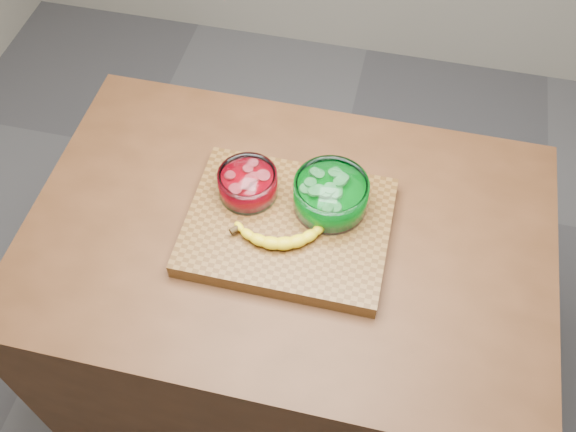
# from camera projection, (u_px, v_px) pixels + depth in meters

# --- Properties ---
(ground) EXTENTS (3.50, 3.50, 0.00)m
(ground) POSITION_uv_depth(u_px,v_px,m) (288.00, 379.00, 2.19)
(ground) COLOR #5C5C61
(ground) RESTS_ON ground
(counter) EXTENTS (1.20, 0.80, 0.90)m
(counter) POSITION_uv_depth(u_px,v_px,m) (288.00, 320.00, 1.82)
(counter) COLOR #522F18
(counter) RESTS_ON ground
(cutting_board) EXTENTS (0.45, 0.35, 0.04)m
(cutting_board) POSITION_uv_depth(u_px,v_px,m) (288.00, 226.00, 1.44)
(cutting_board) COLOR brown
(cutting_board) RESTS_ON counter
(bowl_red) EXTENTS (0.13, 0.13, 0.06)m
(bowl_red) POSITION_uv_depth(u_px,v_px,m) (248.00, 184.00, 1.45)
(bowl_red) COLOR white
(bowl_red) RESTS_ON cutting_board
(bowl_green) EXTENTS (0.17, 0.17, 0.08)m
(bowl_green) POSITION_uv_depth(u_px,v_px,m) (331.00, 195.00, 1.42)
(bowl_green) COLOR white
(bowl_green) RESTS_ON cutting_board
(banana) EXTENTS (0.23, 0.14, 0.03)m
(banana) POSITION_uv_depth(u_px,v_px,m) (281.00, 228.00, 1.40)
(banana) COLOR yellow
(banana) RESTS_ON cutting_board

